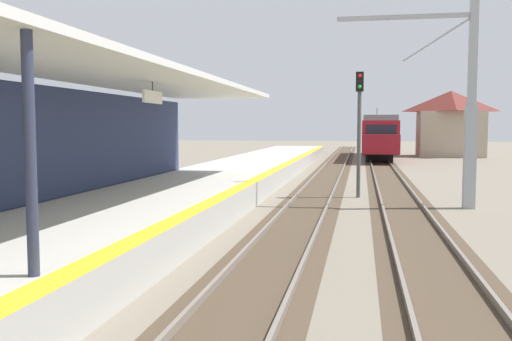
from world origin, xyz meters
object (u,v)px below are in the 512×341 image
at_px(approaching_train, 378,135).
at_px(rail_signal_post, 359,121).
at_px(distant_trackside_house, 450,122).
at_px(catenary_pylon_far_side, 462,109).

height_order(approaching_train, rail_signal_post, rail_signal_post).
bearing_deg(distant_trackside_house, catenary_pylon_far_side, -97.84).
distance_m(approaching_train, distant_trackside_house, 8.10).
xyz_separation_m(approaching_train, catenary_pylon_far_side, (2.04, -32.17, 1.43)).
relative_size(rail_signal_post, catenary_pylon_far_side, 0.69).
distance_m(catenary_pylon_far_side, distant_trackside_house, 36.40).
relative_size(catenary_pylon_far_side, distant_trackside_house, 1.14).
bearing_deg(rail_signal_post, distant_trackside_house, 75.64).
height_order(rail_signal_post, catenary_pylon_far_side, catenary_pylon_far_side).
bearing_deg(distant_trackside_house, rail_signal_post, -104.36).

